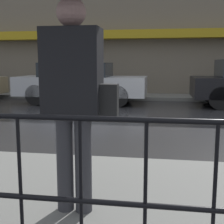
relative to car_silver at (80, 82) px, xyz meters
name	(u,v)px	position (x,y,z in m)	size (l,w,h in m)	color
ground_plane	(166,119)	(2.97, -2.72, -0.75)	(80.00, 80.00, 0.00)	#262628
sidewalk_near	(171,207)	(2.97, -7.88, -0.68)	(28.00, 2.58, 0.13)	slate
sidewalk_far	(165,97)	(2.97, 1.99, -0.68)	(28.00, 1.68, 0.13)	slate
lane_marking	(166,119)	(2.97, -2.72, -0.74)	(25.20, 0.12, 0.01)	gold
building_storefront	(166,23)	(2.97, 2.96, 2.34)	(28.00, 0.85, 6.23)	#706656
railing_foreground	(180,178)	(2.97, -8.92, 0.00)	(12.00, 0.04, 0.97)	black
car_silver	(80,82)	(0.00, 0.00, 0.00)	(4.52, 1.73, 1.43)	#B2B5BA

